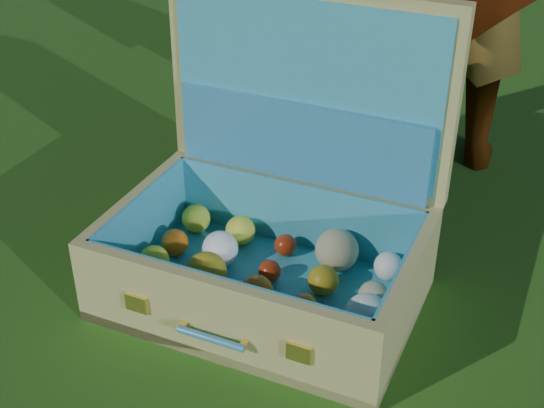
% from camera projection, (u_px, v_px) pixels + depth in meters
% --- Properties ---
extents(ground, '(60.00, 60.00, 0.00)m').
position_uv_depth(ground, '(289.00, 301.00, 1.75)').
color(ground, '#215114').
rests_on(ground, ground).
extents(stray_ball, '(0.07, 0.07, 0.07)m').
position_uv_depth(stray_ball, '(118.00, 258.00, 1.83)').
color(stray_ball, '#4068A8').
rests_on(stray_ball, ground).
extents(suitcase, '(0.77, 0.63, 0.66)m').
position_uv_depth(suitcase, '(278.00, 214.00, 1.72)').
color(suitcase, tan).
rests_on(suitcase, ground).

